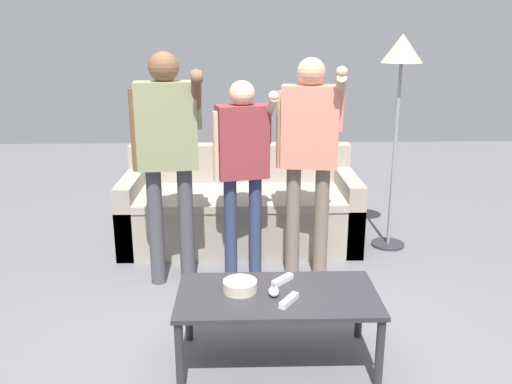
{
  "coord_description": "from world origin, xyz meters",
  "views": [
    {
      "loc": [
        -0.11,
        -2.85,
        1.73
      ],
      "look_at": [
        -0.02,
        0.25,
        0.82
      ],
      "focal_mm": 37.26,
      "sensor_mm": 36.0,
      "label": 1
    }
  ],
  "objects_px": {
    "couch": "(240,209)",
    "snack_bowl": "(240,286)",
    "player_center": "(243,156)",
    "game_remote_wand_near": "(283,280)",
    "game_remote_nunchuk": "(274,291)",
    "game_remote_wand_far": "(289,300)",
    "floor_lamp": "(401,66)",
    "coffee_table": "(277,302)",
    "player_left": "(167,143)",
    "player_right": "(309,143)"
  },
  "relations": [
    {
      "from": "player_left",
      "to": "game_remote_wand_far",
      "type": "bearing_deg",
      "value": -56.74
    },
    {
      "from": "player_right",
      "to": "game_remote_wand_near",
      "type": "xyz_separation_m",
      "value": [
        -0.26,
        -0.99,
        -0.57
      ]
    },
    {
      "from": "snack_bowl",
      "to": "game_remote_wand_far",
      "type": "xyz_separation_m",
      "value": [
        0.25,
        -0.14,
        -0.01
      ]
    },
    {
      "from": "couch",
      "to": "coffee_table",
      "type": "xyz_separation_m",
      "value": [
        0.2,
        -1.82,
        0.08
      ]
    },
    {
      "from": "player_center",
      "to": "game_remote_wand_near",
      "type": "distance_m",
      "value": 1.14
    },
    {
      "from": "game_remote_nunchuk",
      "to": "floor_lamp",
      "type": "bearing_deg",
      "value": 57.2
    },
    {
      "from": "floor_lamp",
      "to": "player_left",
      "type": "xyz_separation_m",
      "value": [
        -1.76,
        -0.65,
        -0.47
      ]
    },
    {
      "from": "coffee_table",
      "to": "game_remote_wand_far",
      "type": "bearing_deg",
      "value": -64.48
    },
    {
      "from": "couch",
      "to": "coffee_table",
      "type": "relative_size",
      "value": 1.84
    },
    {
      "from": "coffee_table",
      "to": "player_right",
      "type": "relative_size",
      "value": 0.67
    },
    {
      "from": "couch",
      "to": "player_left",
      "type": "xyz_separation_m",
      "value": [
        -0.49,
        -0.8,
        0.74
      ]
    },
    {
      "from": "couch",
      "to": "player_right",
      "type": "height_order",
      "value": "player_right"
    },
    {
      "from": "game_remote_wand_near",
      "to": "floor_lamp",
      "type": "bearing_deg",
      "value": 56.12
    },
    {
      "from": "snack_bowl",
      "to": "game_remote_wand_far",
      "type": "height_order",
      "value": "snack_bowl"
    },
    {
      "from": "player_center",
      "to": "coffee_table",
      "type": "bearing_deg",
      "value": -81.2
    },
    {
      "from": "player_left",
      "to": "player_right",
      "type": "bearing_deg",
      "value": 6.09
    },
    {
      "from": "player_center",
      "to": "snack_bowl",
      "type": "bearing_deg",
      "value": -91.11
    },
    {
      "from": "snack_bowl",
      "to": "player_right",
      "type": "relative_size",
      "value": 0.11
    },
    {
      "from": "snack_bowl",
      "to": "player_center",
      "type": "height_order",
      "value": "player_center"
    },
    {
      "from": "snack_bowl",
      "to": "player_center",
      "type": "xyz_separation_m",
      "value": [
        0.02,
        1.11,
        0.46
      ]
    },
    {
      "from": "couch",
      "to": "snack_bowl",
      "type": "bearing_deg",
      "value": -90.04
    },
    {
      "from": "snack_bowl",
      "to": "player_left",
      "type": "distance_m",
      "value": 1.25
    },
    {
      "from": "floor_lamp",
      "to": "player_left",
      "type": "relative_size",
      "value": 1.07
    },
    {
      "from": "game_remote_nunchuk",
      "to": "player_center",
      "type": "bearing_deg",
      "value": 97.6
    },
    {
      "from": "coffee_table",
      "to": "player_left",
      "type": "height_order",
      "value": "player_left"
    },
    {
      "from": "player_right",
      "to": "couch",
      "type": "bearing_deg",
      "value": 125.29
    },
    {
      "from": "game_remote_wand_near",
      "to": "game_remote_wand_far",
      "type": "bearing_deg",
      "value": -86.62
    },
    {
      "from": "coffee_table",
      "to": "player_right",
      "type": "height_order",
      "value": "player_right"
    },
    {
      "from": "game_remote_nunchuk",
      "to": "player_left",
      "type": "xyz_separation_m",
      "value": [
        -0.67,
        1.04,
        0.59
      ]
    },
    {
      "from": "player_left",
      "to": "couch",
      "type": "bearing_deg",
      "value": 58.44
    },
    {
      "from": "player_left",
      "to": "game_remote_wand_far",
      "type": "xyz_separation_m",
      "value": [
        0.74,
        -1.13,
        -0.6
      ]
    },
    {
      "from": "floor_lamp",
      "to": "coffee_table",
      "type": "bearing_deg",
      "value": -122.61
    },
    {
      "from": "couch",
      "to": "floor_lamp",
      "type": "height_order",
      "value": "floor_lamp"
    },
    {
      "from": "game_remote_nunchuk",
      "to": "player_left",
      "type": "distance_m",
      "value": 1.37
    },
    {
      "from": "game_remote_wand_near",
      "to": "game_remote_wand_far",
      "type": "height_order",
      "value": "same"
    },
    {
      "from": "player_left",
      "to": "player_right",
      "type": "distance_m",
      "value": 0.99
    },
    {
      "from": "game_remote_wand_far",
      "to": "player_center",
      "type": "bearing_deg",
      "value": 100.34
    },
    {
      "from": "game_remote_wand_near",
      "to": "game_remote_wand_far",
      "type": "relative_size",
      "value": 0.91
    },
    {
      "from": "player_center",
      "to": "game_remote_nunchuk",
      "type": "bearing_deg",
      "value": -82.4
    },
    {
      "from": "couch",
      "to": "player_center",
      "type": "bearing_deg",
      "value": -88.29
    },
    {
      "from": "snack_bowl",
      "to": "game_remote_nunchuk",
      "type": "bearing_deg",
      "value": -17.25
    },
    {
      "from": "player_right",
      "to": "player_left",
      "type": "bearing_deg",
      "value": -173.91
    },
    {
      "from": "couch",
      "to": "player_left",
      "type": "bearing_deg",
      "value": -121.56
    },
    {
      "from": "player_left",
      "to": "player_center",
      "type": "bearing_deg",
      "value": 13.62
    },
    {
      "from": "couch",
      "to": "player_center",
      "type": "height_order",
      "value": "player_center"
    },
    {
      "from": "player_left",
      "to": "player_center",
      "type": "distance_m",
      "value": 0.54
    },
    {
      "from": "player_center",
      "to": "game_remote_wand_far",
      "type": "bearing_deg",
      "value": -79.66
    },
    {
      "from": "coffee_table",
      "to": "player_left",
      "type": "relative_size",
      "value": 0.65
    },
    {
      "from": "floor_lamp",
      "to": "player_left",
      "type": "distance_m",
      "value": 1.93
    },
    {
      "from": "floor_lamp",
      "to": "game_remote_wand_far",
      "type": "distance_m",
      "value": 2.31
    }
  ]
}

